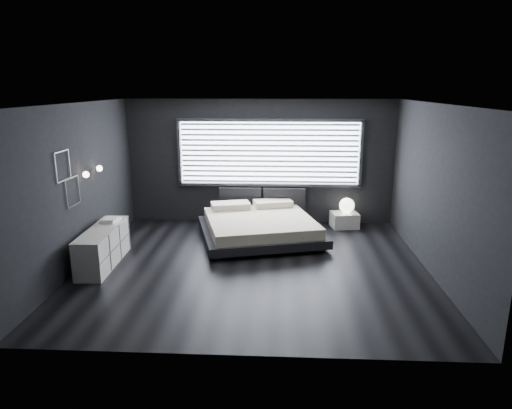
{
  "coord_description": "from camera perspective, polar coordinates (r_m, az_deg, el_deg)",
  "views": [
    {
      "loc": [
        0.44,
        -7.47,
        3.07
      ],
      "look_at": [
        0.0,
        0.85,
        0.9
      ],
      "focal_mm": 32.0,
      "sensor_mm": 36.0,
      "label": 1
    }
  ],
  "objects": [
    {
      "name": "sconce_far",
      "position": [
        8.9,
        -19.01,
        4.29
      ],
      "size": [
        0.18,
        0.11,
        0.11
      ],
      "color": "silver",
      "rests_on": "ground"
    },
    {
      "name": "headboard",
      "position": [
        10.42,
        0.78,
        0.72
      ],
      "size": [
        1.96,
        0.16,
        0.52
      ],
      "color": "black",
      "rests_on": "ground"
    },
    {
      "name": "sconce_near",
      "position": [
        8.35,
        -20.51,
        3.53
      ],
      "size": [
        0.18,
        0.11,
        0.11
      ],
      "color": "silver",
      "rests_on": "ground"
    },
    {
      "name": "window",
      "position": [
        10.27,
        1.67,
        6.42
      ],
      "size": [
        4.14,
        0.09,
        1.52
      ],
      "color": "white",
      "rests_on": "ground"
    },
    {
      "name": "wall_art_lower",
      "position": [
        8.12,
        -21.93,
        1.51
      ],
      "size": [
        0.01,
        0.48,
        0.48
      ],
      "color": "#47474C",
      "rests_on": "ground"
    },
    {
      "name": "dresser",
      "position": [
        8.49,
        -18.54,
        -5.01
      ],
      "size": [
        0.52,
        1.67,
        0.66
      ],
      "color": "beige",
      "rests_on": "ground"
    },
    {
      "name": "nightstand",
      "position": [
        10.39,
        10.99,
        -1.9
      ],
      "size": [
        0.64,
        0.56,
        0.33
      ],
      "primitive_type": "cube",
      "rotation": [
        0.0,
        0.0,
        0.16
      ],
      "color": "beige",
      "rests_on": "ground"
    },
    {
      "name": "orb_lamp",
      "position": [
        10.32,
        11.28,
        -0.11
      ],
      "size": [
        0.33,
        0.33,
        0.33
      ],
      "primitive_type": "sphere",
      "color": "white",
      "rests_on": "nightstand"
    },
    {
      "name": "wall_art_upper",
      "position": [
        7.81,
        -23.01,
        4.45
      ],
      "size": [
        0.01,
        0.48,
        0.48
      ],
      "color": "#47474C",
      "rests_on": "ground"
    },
    {
      "name": "bed",
      "position": [
        9.4,
        0.43,
        -2.67
      ],
      "size": [
        2.82,
        2.75,
        0.6
      ],
      "color": "black",
      "rests_on": "ground"
    },
    {
      "name": "room",
      "position": [
        7.67,
        -0.34,
        2.02
      ],
      "size": [
        6.04,
        6.0,
        2.8
      ],
      "color": "black",
      "rests_on": "ground"
    },
    {
      "name": "book_stack",
      "position": [
        8.77,
        -17.73,
        -1.84
      ],
      "size": [
        0.31,
        0.38,
        0.07
      ],
      "color": "white",
      "rests_on": "dresser"
    }
  ]
}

